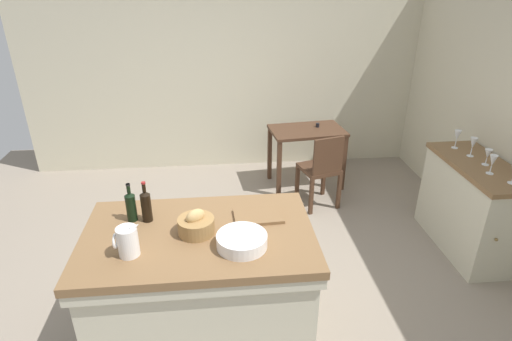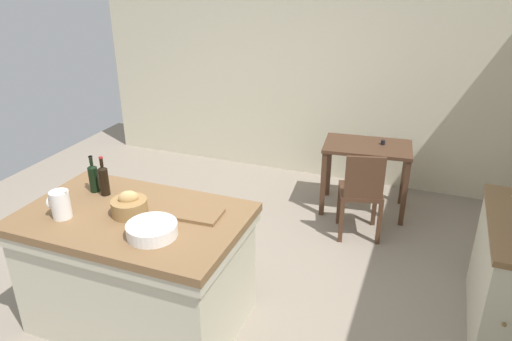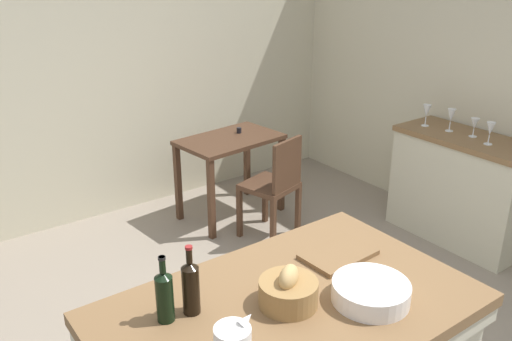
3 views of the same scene
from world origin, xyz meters
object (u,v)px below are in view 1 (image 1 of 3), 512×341
at_px(wine_bottle_dark, 146,205).
at_px(wine_glass_far_right, 457,136).
at_px(bread_basket, 196,225).
at_px(wine_glass_middle, 488,154).
at_px(wine_bottle_amber, 131,206).
at_px(wooden_chair, 322,168).
at_px(wine_glass_left, 493,161).
at_px(island_table, 202,281).
at_px(wine_glass_right, 473,144).
at_px(cutting_board, 258,216).
at_px(side_cabinet, 471,207).
at_px(wash_bowl, 242,241).
at_px(writing_desk, 307,139).
at_px(pitcher, 128,241).

bearing_deg(wine_bottle_dark, wine_glass_far_right, 20.34).
bearing_deg(bread_basket, wine_glass_middle, 18.07).
relative_size(wine_bottle_amber, wine_glass_middle, 1.90).
xyz_separation_m(wooden_chair, wine_glass_left, (1.21, -1.12, 0.54)).
xyz_separation_m(wine_bottle_amber, wine_glass_middle, (3.08, 0.64, -0.02)).
relative_size(island_table, wine_bottle_dark, 5.15).
distance_m(wooden_chair, wine_glass_right, 1.55).
bearing_deg(island_table, wine_glass_left, 14.91).
height_order(cutting_board, wine_glass_middle, wine_glass_middle).
relative_size(side_cabinet, wash_bowl, 3.51).
relative_size(writing_desk, wash_bowl, 2.89).
xyz_separation_m(writing_desk, wooden_chair, (0.06, -0.59, -0.14)).
relative_size(wash_bowl, wine_bottle_amber, 1.13).
height_order(wine_bottle_amber, wine_glass_far_right, wine_bottle_amber).
bearing_deg(cutting_board, wine_glass_right, 22.79).
height_order(wooden_chair, wash_bowl, wash_bowl).
bearing_deg(side_cabinet, wine_glass_far_right, 96.94).
bearing_deg(writing_desk, wine_bottle_amber, -128.73).
distance_m(cutting_board, wine_glass_far_right, 2.39).
xyz_separation_m(wooden_chair, wine_bottle_dark, (-1.69, -1.60, 0.55)).
bearing_deg(wine_glass_middle, pitcher, -160.80).
bearing_deg(cutting_board, wooden_chair, 61.28).
distance_m(wash_bowl, wine_bottle_amber, 0.86).
distance_m(side_cabinet, wooden_chair, 1.56).
distance_m(side_cabinet, wine_glass_middle, 0.56).
distance_m(island_table, pitcher, 0.70).
xyz_separation_m(island_table, side_cabinet, (2.59, 0.87, -0.03)).
height_order(side_cabinet, wooden_chair, side_cabinet).
xyz_separation_m(cutting_board, wine_glass_middle, (2.18, 0.70, 0.09)).
relative_size(wooden_chair, wine_bottle_amber, 3.12).
bearing_deg(wine_bottle_dark, wine_glass_right, 16.37).
height_order(wine_glass_middle, wine_glass_right, wine_glass_right).
relative_size(wash_bowl, cutting_board, 0.95).
xyz_separation_m(wooden_chair, pitcher, (-1.75, -2.00, 0.52)).
distance_m(pitcher, wine_glass_middle, 3.21).
xyz_separation_m(wine_bottle_dark, wine_glass_far_right, (2.90, 1.08, 0.00)).
xyz_separation_m(wine_glass_right, wine_glass_far_right, (-0.04, 0.21, -0.00)).
xyz_separation_m(bread_basket, wine_glass_middle, (2.62, 0.85, 0.04)).
relative_size(pitcher, bread_basket, 0.96).
xyz_separation_m(wooden_chair, wine_bottle_amber, (-1.80, -1.59, 0.54)).
xyz_separation_m(side_cabinet, wine_bottle_dark, (-2.95, -0.68, 0.58)).
height_order(bread_basket, wine_glass_right, wine_glass_right).
bearing_deg(wine_glass_right, wine_glass_left, -96.62).
relative_size(wash_bowl, wine_glass_left, 1.87).
distance_m(wooden_chair, wine_glass_far_right, 1.43).
xyz_separation_m(wash_bowl, bread_basket, (-0.30, 0.19, 0.02)).
bearing_deg(wash_bowl, cutting_board, 67.23).
xyz_separation_m(bread_basket, wine_glass_left, (2.55, 0.67, 0.05)).
distance_m(cutting_board, wine_glass_left, 2.17).
bearing_deg(wine_glass_far_right, wine_glass_middle, -80.61).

